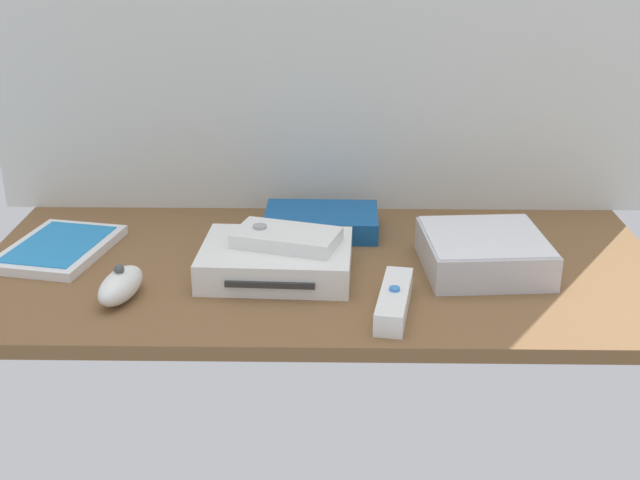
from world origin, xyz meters
The scene contains 9 objects.
ground_plane centered at (0.00, 0.00, -1.00)cm, with size 100.00×48.00×2.00cm, color brown.
back_wall centered at (0.00, 24.60, 32.00)cm, with size 110.00×1.20×64.00cm, color silver.
game_console centered at (-6.12, -3.19, 2.20)cm, with size 21.72×17.24×4.40cm.
mini_computer centered at (23.55, -0.92, 2.64)cm, with size 18.25×18.25×5.30cm.
game_case centered at (-39.49, 4.00, 0.76)cm, with size 17.06×21.30×1.56cm.
network_router centered at (-0.34, 13.28, 1.70)cm, with size 18.26×12.68×3.40cm.
remote_wand centered at (9.81, -14.35, 1.51)cm, with size 6.07×15.20×3.40cm.
remote_nunchuk centered at (-26.30, -11.46, 2.04)cm, with size 6.30×10.67×5.10cm.
remote_classic_pad centered at (-4.70, -2.57, 5.41)cm, with size 16.08×11.75×2.40cm.
Camera 1 is at (1.76, -108.94, 48.87)cm, focal length 45.90 mm.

